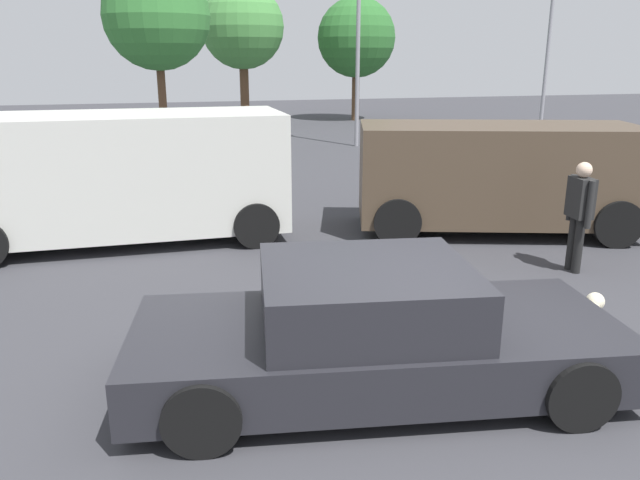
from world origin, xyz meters
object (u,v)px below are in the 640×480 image
sedan_foreground (373,332)px  van_white (125,173)px  light_post_far (551,21)px  pedestrian (580,208)px  dog (591,312)px  suv_dark (496,174)px

sedan_foreground → van_white: (-2.34, 5.81, 0.61)m
van_white → light_post_far: size_ratio=0.83×
pedestrian → light_post_far: 16.98m
dog → suv_dark: size_ratio=0.10×
sedan_foreground → pedestrian: size_ratio=2.94×
sedan_foreground → pedestrian: bearing=39.4°
sedan_foreground → van_white: van_white is taller
pedestrian → light_post_far: bearing=63.9°
dog → pedestrian: size_ratio=0.32×
pedestrian → light_post_far: (8.94, 14.04, 3.38)m
van_white → suv_dark: size_ratio=1.03×
suv_dark → pedestrian: size_ratio=3.19×
dog → van_white: size_ratio=0.10×
suv_dark → light_post_far: (8.96, 11.77, 3.29)m
sedan_foreground → van_white: bearing=120.8°
sedan_foreground → dog: sedan_foreground is taller
dog → sedan_foreground: bearing=148.0°
van_white → sedan_foreground: bearing=-67.5°
van_white → light_post_far: light_post_far is taller
dog → van_white: van_white is taller
dog → pedestrian: (1.28, 1.99, 0.66)m
van_white → suv_dark: 6.46m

